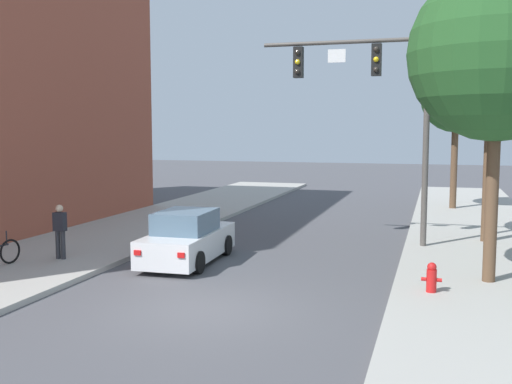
% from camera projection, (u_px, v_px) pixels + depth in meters
% --- Properties ---
extents(ground_plane, '(120.00, 120.00, 0.00)m').
position_uv_depth(ground_plane, '(202.00, 309.00, 13.51)').
color(ground_plane, '#4C4C51').
extents(traffic_signal_mast, '(5.63, 0.38, 7.50)m').
position_uv_depth(traffic_signal_mast, '(379.00, 91.00, 20.03)').
color(traffic_signal_mast, '#514C47').
rests_on(traffic_signal_mast, sidewalk_right).
extents(car_lead_white, '(1.94, 4.29, 1.60)m').
position_uv_depth(car_lead_white, '(187.00, 239.00, 18.21)').
color(car_lead_white, silver).
rests_on(car_lead_white, ground).
extents(pedestrian_sidewalk_left_walker, '(0.36, 0.22, 1.64)m').
position_uv_depth(pedestrian_sidewalk_left_walker, '(60.00, 229.00, 17.99)').
color(pedestrian_sidewalk_left_walker, '#333338').
rests_on(pedestrian_sidewalk_left_walker, sidewalk_left).
extents(fire_hydrant, '(0.48, 0.24, 0.72)m').
position_uv_depth(fire_hydrant, '(432.00, 277.00, 14.36)').
color(fire_hydrant, red).
rests_on(fire_hydrant, sidewalk_right).
extents(street_tree_nearest, '(4.40, 4.40, 7.96)m').
position_uv_depth(street_tree_nearest, '(498.00, 53.00, 14.83)').
color(street_tree_nearest, brown).
rests_on(street_tree_nearest, sidewalk_right).
extents(street_tree_second, '(4.14, 4.14, 8.02)m').
position_uv_depth(street_tree_second, '(492.00, 68.00, 20.34)').
color(street_tree_second, brown).
rests_on(street_tree_second, sidewalk_right).
extents(street_tree_third, '(3.37, 3.37, 7.09)m').
position_uv_depth(street_tree_third, '(456.00, 98.00, 29.19)').
color(street_tree_third, brown).
rests_on(street_tree_third, sidewalk_right).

